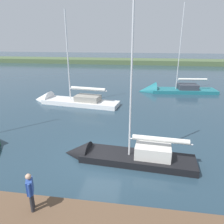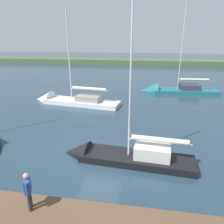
# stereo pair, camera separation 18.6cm
# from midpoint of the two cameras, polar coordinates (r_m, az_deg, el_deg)

# --- Properties ---
(ground_plane) EXTENTS (200.00, 200.00, 0.00)m
(ground_plane) POSITION_cam_midpoint_polar(r_m,az_deg,el_deg) (13.04, -3.05, -12.10)
(ground_plane) COLOR #263D4C
(far_shoreline) EXTENTS (180.00, 8.00, 2.40)m
(far_shoreline) POSITION_cam_midpoint_polar(r_m,az_deg,el_deg) (62.66, 7.09, 12.94)
(far_shoreline) COLOR #4C603D
(far_shoreline) RESTS_ON ground_plane
(dock_pier) EXTENTS (23.43, 1.86, 0.61)m
(dock_pier) POSITION_cam_midpoint_polar(r_m,az_deg,el_deg) (8.94, -11.01, -27.62)
(dock_pier) COLOR brown
(dock_pier) RESTS_ON ground_plane
(sailboat_mid_channel) EXTENTS (10.10, 3.57, 10.48)m
(sailboat_mid_channel) POSITION_cam_midpoint_polar(r_m,az_deg,el_deg) (23.81, -11.61, 2.91)
(sailboat_mid_channel) COLOR white
(sailboat_mid_channel) RESTS_ON ground_plane
(sailboat_far_left) EXTENTS (10.31, 3.42, 12.09)m
(sailboat_far_left) POSITION_cam_midpoint_polar(r_m,az_deg,el_deg) (29.27, 15.70, 5.47)
(sailboat_far_left) COLOR #1E6B75
(sailboat_far_left) RESTS_ON ground_plane
(sailboat_outer_mooring) EXTENTS (7.87, 2.33, 9.68)m
(sailboat_outer_mooring) POSITION_cam_midpoint_polar(r_m,az_deg,el_deg) (12.68, 2.44, -12.23)
(sailboat_outer_mooring) COLOR black
(sailboat_outer_mooring) RESTS_ON ground_plane
(person_on_dock) EXTENTS (0.38, 0.57, 1.60)m
(person_on_dock) POSITION_cam_midpoint_polar(r_m,az_deg,el_deg) (8.81, -21.26, -18.95)
(person_on_dock) COLOR #28282D
(person_on_dock) RESTS_ON dock_pier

